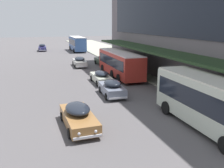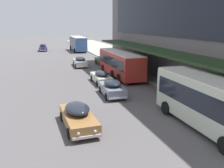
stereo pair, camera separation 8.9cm
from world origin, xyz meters
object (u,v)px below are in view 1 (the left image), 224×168
at_px(transit_bus_kerbside_rear, 211,101).
at_px(transit_bus_kerbside_far, 77,43).
at_px(sedan_trailing_mid, 80,62).
at_px(sedan_oncoming_rear, 112,88).
at_px(sedan_lead_near, 101,77).
at_px(sedan_far_back, 78,116).
at_px(transit_bus_kerbside_front, 120,62).
at_px(sedan_second_mid, 103,60).
at_px(sedan_trailing_near, 42,47).

relative_size(transit_bus_kerbside_rear, transit_bus_kerbside_far, 0.97).
distance_m(transit_bus_kerbside_rear, sedan_trailing_mid, 26.30).
height_order(transit_bus_kerbside_rear, sedan_oncoming_rear, transit_bus_kerbside_rear).
xyz_separation_m(sedan_lead_near, sedan_oncoming_rear, (-0.38, -5.21, 0.05)).
bearing_deg(sedan_trailing_mid, sedan_oncoming_rear, -90.46).
bearing_deg(sedan_far_back, transit_bus_kerbside_front, 60.65).
height_order(transit_bus_kerbside_front, sedan_far_back, transit_bus_kerbside_front).
distance_m(sedan_trailing_mid, sedan_oncoming_rear, 16.89).
relative_size(sedan_trailing_mid, sedan_oncoming_rear, 1.14).
bearing_deg(sedan_second_mid, transit_bus_kerbside_far, 90.68).
bearing_deg(sedan_far_back, transit_bus_kerbside_far, 79.80).
bearing_deg(transit_bus_kerbside_rear, sedan_far_back, 159.39).
xyz_separation_m(transit_bus_kerbside_front, sedan_trailing_mid, (-3.53, 8.84, -1.04)).
xyz_separation_m(transit_bus_kerbside_rear, sedan_second_mid, (0.36, 26.17, -1.13)).
height_order(sedan_lead_near, sedan_far_back, sedan_far_back).
xyz_separation_m(sedan_trailing_near, sedan_far_back, (-0.03, -47.87, -0.06)).
bearing_deg(sedan_trailing_near, sedan_lead_near, -82.67).
bearing_deg(sedan_oncoming_rear, transit_bus_kerbside_far, 84.51).
bearing_deg(sedan_lead_near, sedan_trailing_mid, 91.21).
xyz_separation_m(sedan_far_back, sedan_trailing_mid, (4.47, 23.07, 0.01)).
height_order(transit_bus_kerbside_front, sedan_lead_near, transit_bus_kerbside_front).
height_order(transit_bus_kerbside_front, transit_bus_kerbside_far, transit_bus_kerbside_far).
height_order(transit_bus_kerbside_front, transit_bus_kerbside_rear, transit_bus_kerbside_rear).
bearing_deg(sedan_trailing_mid, sedan_lead_near, -88.79).
distance_m(sedan_trailing_near, sedan_lead_near, 36.78).
bearing_deg(sedan_second_mid, sedan_lead_near, -106.82).
distance_m(transit_bus_kerbside_front, sedan_lead_near, 4.48).
bearing_deg(sedan_second_mid, sedan_trailing_mid, -178.24).
relative_size(transit_bus_kerbside_far, sedan_trailing_near, 1.98).
bearing_deg(sedan_trailing_near, sedan_trailing_mid, -79.83).
relative_size(sedan_trailing_near, sedan_second_mid, 1.11).
bearing_deg(transit_bus_kerbside_rear, sedan_second_mid, 89.21).
xyz_separation_m(transit_bus_kerbside_rear, transit_bus_kerbside_far, (0.11, 47.60, 0.04)).
bearing_deg(transit_bus_kerbside_rear, sedan_oncoming_rear, 111.38).
height_order(sedan_second_mid, sedan_trailing_mid, sedan_second_mid).
distance_m(sedan_second_mid, sedan_trailing_mid, 3.81).
bearing_deg(sedan_oncoming_rear, sedan_trailing_mid, 89.54).
bearing_deg(sedan_trailing_mid, sedan_second_mid, 1.76).
bearing_deg(transit_bus_kerbside_front, transit_bus_kerbside_rear, -90.27).
distance_m(transit_bus_kerbside_front, sedan_second_mid, 9.02).
relative_size(sedan_trailing_near, sedan_far_back, 1.01).
xyz_separation_m(transit_bus_kerbside_far, sedan_trailing_mid, (-3.56, -21.55, -1.20)).
xyz_separation_m(sedan_trailing_near, sedan_trailing_mid, (4.45, -24.80, -0.06)).
distance_m(transit_bus_kerbside_front, sedan_far_back, 16.36).
xyz_separation_m(sedan_lead_near, sedan_trailing_mid, (-0.25, 11.68, 0.04)).
bearing_deg(transit_bus_kerbside_front, sedan_far_back, -119.35).
distance_m(transit_bus_kerbside_rear, transit_bus_kerbside_far, 47.60).
bearing_deg(transit_bus_kerbside_far, sedan_far_back, -100.20).
xyz_separation_m(transit_bus_kerbside_rear, sedan_oncoming_rear, (-3.59, 9.16, -1.15)).
bearing_deg(sedan_trailing_mid, sedan_trailing_near, 100.17).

